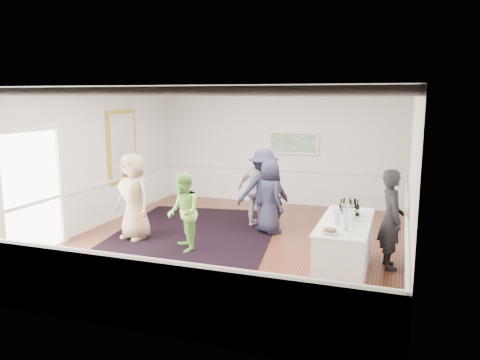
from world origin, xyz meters
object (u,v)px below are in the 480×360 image
(guest_green, at_px, (183,212))
(guest_tan, at_px, (134,197))
(bartender, at_px, (391,219))
(guest_lilac, at_px, (258,190))
(serving_table, at_px, (345,246))
(guest_dark_a, at_px, (263,190))
(guest_dark_b, at_px, (272,193))
(ice_bucket, at_px, (347,212))
(guest_navy, at_px, (269,197))
(nut_bowl, at_px, (330,231))

(guest_green, bearing_deg, guest_tan, -139.52)
(bartender, xyz_separation_m, guest_tan, (-5.29, -0.02, 0.04))
(guest_green, bearing_deg, guest_lilac, 123.19)
(serving_table, height_order, guest_lilac, guest_lilac)
(guest_lilac, xyz_separation_m, guest_dark_a, (0.20, -0.18, 0.05))
(guest_dark_b, height_order, ice_bucket, guest_dark_b)
(bartender, bearing_deg, guest_dark_b, 37.87)
(guest_dark_a, height_order, guest_navy, guest_dark_a)
(guest_dark_a, bearing_deg, bartender, 117.40)
(guest_green, bearing_deg, bartender, 60.46)
(guest_green, distance_m, guest_dark_b, 2.69)
(guest_green, height_order, guest_navy, guest_navy)
(guest_navy, height_order, ice_bucket, guest_navy)
(guest_navy, bearing_deg, bartender, -163.52)
(serving_table, relative_size, bartender, 1.25)
(guest_dark_a, xyz_separation_m, guest_dark_b, (0.08, 0.43, -0.15))
(guest_tan, height_order, guest_dark_a, same)
(bartender, xyz_separation_m, ice_bucket, (-0.76, -0.23, 0.13))
(guest_dark_b, xyz_separation_m, nut_bowl, (1.89, -3.37, 0.16))
(guest_tan, bearing_deg, ice_bucket, 13.07)
(guest_dark_a, relative_size, ice_bucket, 7.24)
(serving_table, distance_m, guest_lilac, 3.25)
(guest_dark_b, bearing_deg, bartender, 149.75)
(guest_dark_a, height_order, guest_dark_b, guest_dark_a)
(guest_lilac, relative_size, guest_dark_b, 1.13)
(guest_dark_b, distance_m, nut_bowl, 3.87)
(nut_bowl, bearing_deg, serving_table, 80.93)
(bartender, xyz_separation_m, guest_dark_b, (-2.78, 2.06, -0.11))
(guest_dark_b, relative_size, ice_bucket, 6.09)
(guest_tan, xyz_separation_m, ice_bucket, (4.53, -0.21, 0.09))
(guest_dark_b, xyz_separation_m, ice_bucket, (2.03, -2.29, 0.24))
(guest_lilac, bearing_deg, nut_bowl, 139.00)
(guest_green, relative_size, guest_dark_a, 0.84)
(bartender, relative_size, ice_bucket, 6.96)
(guest_green, relative_size, guest_lilac, 0.89)
(guest_lilac, xyz_separation_m, guest_navy, (0.40, -0.39, -0.06))
(bartender, distance_m, guest_dark_b, 3.46)
(guest_dark_b, bearing_deg, nut_bowl, 125.55)
(serving_table, distance_m, guest_navy, 2.69)
(guest_dark_b, bearing_deg, guest_tan, 45.81)
(guest_tan, height_order, guest_green, guest_tan)
(bartender, bearing_deg, guest_green, 79.70)
(guest_green, height_order, ice_bucket, guest_green)
(guest_dark_b, relative_size, guest_navy, 0.94)
(serving_table, height_order, guest_dark_b, guest_dark_b)
(serving_table, relative_size, ice_bucket, 8.71)
(guest_dark_a, xyz_separation_m, ice_bucket, (2.10, -1.86, 0.09))
(serving_table, xyz_separation_m, nut_bowl, (-0.14, -0.87, 0.49))
(guest_navy, bearing_deg, guest_lilac, 0.04)
(guest_tan, height_order, guest_navy, guest_tan)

